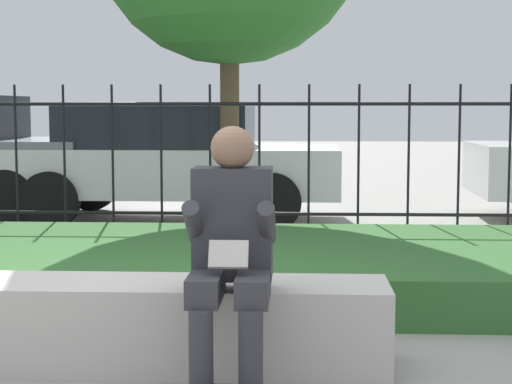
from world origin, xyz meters
TOP-DOWN VIEW (x-y plane):
  - ground_plane at (0.00, 0.00)m, footprint 60.00×60.00m
  - stone_bench at (-0.17, 0.00)m, footprint 2.97×0.52m
  - person_seated_reader at (0.54, -0.29)m, footprint 0.42×0.73m
  - grass_berm at (0.00, 1.94)m, footprint 8.16×2.48m
  - iron_fence at (0.00, 3.91)m, footprint 6.16×0.03m
  - car_parked_center at (-0.68, 5.76)m, footprint 3.94×2.03m

SIDE VIEW (x-z plane):
  - ground_plane at x=0.00m, z-range 0.00..0.00m
  - grass_berm at x=0.00m, z-range 0.00..0.31m
  - stone_bench at x=-0.17m, z-range -0.02..0.42m
  - person_seated_reader at x=0.54m, z-range 0.05..1.30m
  - car_parked_center at x=-0.68m, z-range 0.05..1.40m
  - iron_fence at x=0.00m, z-range 0.03..1.59m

